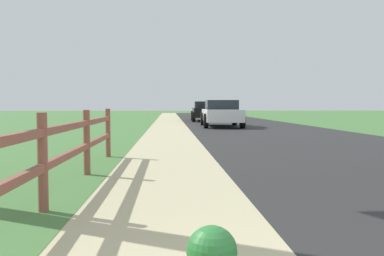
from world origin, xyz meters
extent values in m
plane|color=#46763B|center=(0.00, 25.00, 0.00)|extent=(120.00, 120.00, 0.00)
cube|color=#292929|center=(3.50, 27.00, 0.00)|extent=(7.00, 66.00, 0.01)
cube|color=#C0B58B|center=(-3.00, 27.00, 0.00)|extent=(6.00, 66.00, 0.01)
cube|color=#46763B|center=(-4.50, 27.00, 0.01)|extent=(5.00, 66.00, 0.00)
sphere|color=#287233|center=(-0.83, 0.95, 0.63)|extent=(0.19, 0.19, 0.19)
cube|color=#22612B|center=(-0.83, 0.95, 0.69)|extent=(0.04, 0.04, 0.04)
cylinder|color=brown|center=(-2.36, 3.94, 0.55)|extent=(0.11, 0.11, 1.09)
cylinder|color=brown|center=(-2.36, 6.32, 0.55)|extent=(0.11, 0.11, 1.09)
cylinder|color=brown|center=(-2.36, 8.69, 0.55)|extent=(0.11, 0.11, 1.09)
cube|color=brown|center=(-2.36, 3.94, 0.49)|extent=(0.07, 9.51, 0.09)
cube|color=brown|center=(-2.36, 3.94, 0.87)|extent=(0.07, 9.51, 0.09)
cube|color=white|center=(1.86, 21.48, 0.63)|extent=(2.00, 4.99, 0.62)
cube|color=#1E232B|center=(1.86, 21.54, 1.19)|extent=(1.70, 2.24, 0.50)
cylinder|color=black|center=(0.97, 23.04, 0.37)|extent=(0.24, 0.76, 0.75)
cylinder|color=black|center=(2.83, 22.98, 0.37)|extent=(0.24, 0.76, 0.75)
cylinder|color=black|center=(0.89, 19.98, 0.37)|extent=(0.24, 0.76, 0.75)
cylinder|color=black|center=(2.75, 19.92, 0.37)|extent=(0.24, 0.76, 0.75)
cube|color=black|center=(1.76, 29.34, 0.64)|extent=(2.10, 5.05, 0.66)
cube|color=#1E232B|center=(1.76, 29.44, 1.21)|extent=(1.78, 2.28, 0.47)
cylinder|color=black|center=(0.83, 30.92, 0.36)|extent=(0.24, 0.73, 0.73)
cylinder|color=black|center=(2.78, 30.86, 0.36)|extent=(0.24, 0.73, 0.73)
cylinder|color=black|center=(0.74, 27.82, 0.36)|extent=(0.24, 0.73, 0.73)
cylinder|color=black|center=(2.68, 27.76, 0.36)|extent=(0.24, 0.73, 0.73)
camera|label=1|loc=(-0.98, -0.54, 1.17)|focal=38.09mm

